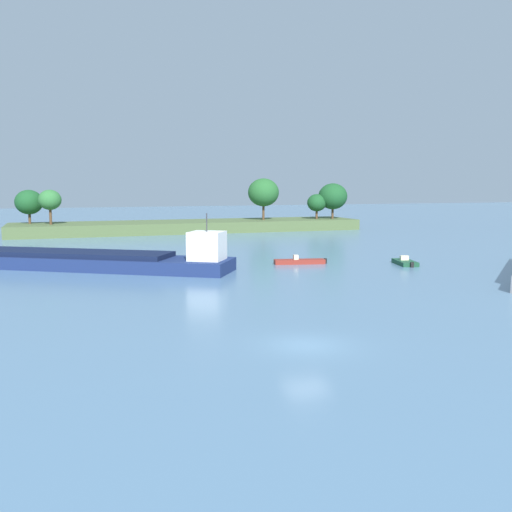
# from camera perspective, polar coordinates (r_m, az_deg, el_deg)

# --- Properties ---
(ground_plane) EXTENTS (400.00, 400.00, 0.00)m
(ground_plane) POSITION_cam_1_polar(r_m,az_deg,el_deg) (31.36, 5.07, -8.89)
(ground_plane) COLOR slate
(treeline_island) EXTENTS (63.57, 12.32, 9.84)m
(treeline_island) POSITION_cam_1_polar(r_m,az_deg,el_deg) (106.58, -5.32, 3.74)
(treeline_island) COLOR #4C6038
(treeline_island) RESTS_ON ground
(cargo_barge) EXTENTS (30.77, 22.32, 5.89)m
(cargo_barge) POSITION_cam_1_polar(r_m,az_deg,el_deg) (61.76, -16.83, -0.30)
(cargo_barge) COLOR navy
(cargo_barge) RESTS_ON ground
(small_motorboat) EXTENTS (5.89, 2.35, 1.00)m
(small_motorboat) POSITION_cam_1_polar(r_m,az_deg,el_deg) (62.81, 4.38, -0.54)
(small_motorboat) COLOR maroon
(small_motorboat) RESTS_ON ground
(fishing_skiff) EXTENTS (2.70, 4.43, 0.96)m
(fishing_skiff) POSITION_cam_1_polar(r_m,az_deg,el_deg) (64.13, 14.68, -0.61)
(fishing_skiff) COLOR #19472D
(fishing_skiff) RESTS_ON ground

